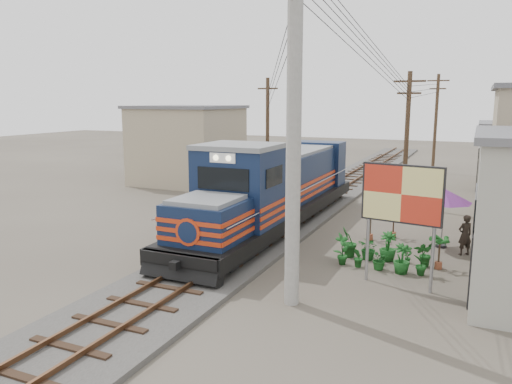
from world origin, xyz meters
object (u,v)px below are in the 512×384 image
at_px(billboard, 402,197).
at_px(locomotive, 275,191).
at_px(vendor, 465,235).
at_px(market_umbrella, 444,196).

bearing_deg(billboard, locomotive, 149.90).
distance_m(locomotive, vendor, 7.82).
height_order(billboard, vendor, billboard).
distance_m(locomotive, market_umbrella, 6.91).
bearing_deg(billboard, market_umbrella, 88.67).
xyz_separation_m(locomotive, market_umbrella, (6.90, -0.05, 0.31)).
xyz_separation_m(billboard, vendor, (1.74, 4.17, -2.00)).
height_order(billboard, market_umbrella, billboard).
height_order(market_umbrella, vendor, market_umbrella).
bearing_deg(locomotive, vendor, -5.53).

